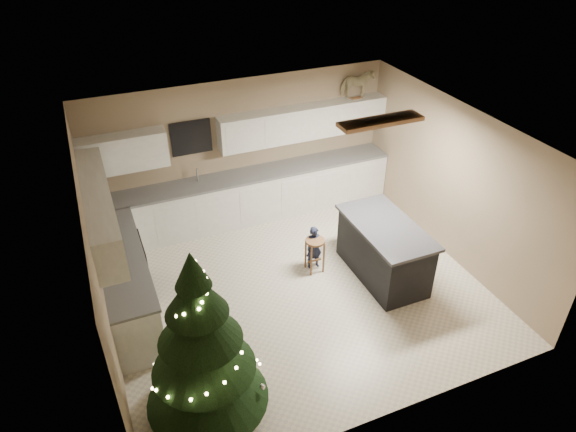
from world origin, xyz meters
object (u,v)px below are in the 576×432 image
Objects in this scene: island at (384,250)px; rocking_horse at (357,84)px; christmas_tree at (203,353)px; bar_stool at (315,247)px; toddler at (314,248)px.

rocking_horse is (0.79, 2.52, 1.79)m from island.
island is at bearing 23.27° from christmas_tree.
bar_stool is 0.25× the size of christmas_tree.
island is 3.58m from christmas_tree.
bar_stool is 0.10m from toddler.
bar_stool is 3.05m from christmas_tree.
toddler is 3.19m from rocking_horse.
rocking_horse reaches higher than island.
rocking_horse reaches higher than toddler.
rocking_horse is (4.05, 3.92, 1.29)m from christmas_tree.
island reaches higher than bar_stool.
christmas_tree reaches higher than toddler.
toddler is at bearing 146.82° from island.
rocking_horse is at bearing 47.86° from toddler.
christmas_tree reaches higher than bar_stool.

